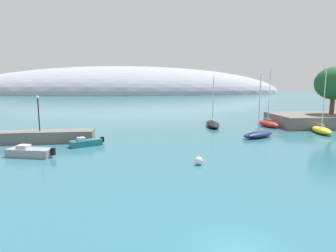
{
  "coord_description": "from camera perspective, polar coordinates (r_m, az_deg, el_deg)",
  "views": [
    {
      "loc": [
        -4.45,
        -12.32,
        8.04
      ],
      "look_at": [
        -1.07,
        27.82,
        1.92
      ],
      "focal_mm": 30.33,
      "sensor_mm": 36.0,
      "label": 1
    }
  ],
  "objects": [
    {
      "name": "tree_clump_shore",
      "position": [
        62.14,
        30.38,
        7.4
      ],
      "size": [
        6.81,
        6.81,
        8.88
      ],
      "color": "brown",
      "rests_on": "shore_outcrop"
    },
    {
      "name": "water",
      "position": [
        15.37,
        13.92,
        -23.17
      ],
      "size": [
        600.0,
        600.0,
        0.0
      ],
      "primitive_type": "plane",
      "color": "#2D6675",
      "rests_on": "ground"
    },
    {
      "name": "sailboat_red_near_shore",
      "position": [
        55.79,
        19.42,
        0.52
      ],
      "size": [
        2.92,
        5.97,
        10.77
      ],
      "rotation": [
        0.0,
        0.0,
        4.92
      ],
      "color": "red",
      "rests_on": "water"
    },
    {
      "name": "motorboat_teal_outer",
      "position": [
        38.1,
        -16.17,
        -3.22
      ],
      "size": [
        4.28,
        3.26,
        1.19
      ],
      "rotation": [
        0.0,
        0.0,
        3.66
      ],
      "color": "#1E6B70",
      "rests_on": "water"
    },
    {
      "name": "sailboat_navy_mid_mooring",
      "position": [
        44.17,
        17.65,
        -1.53
      ],
      "size": [
        6.12,
        4.59,
        9.37
      ],
      "rotation": [
        0.0,
        0.0,
        0.5
      ],
      "color": "navy",
      "rests_on": "water"
    },
    {
      "name": "harbor_lamp_post",
      "position": [
        42.01,
        -24.61,
        3.01
      ],
      "size": [
        0.36,
        0.36,
        4.77
      ],
      "color": "black",
      "rests_on": "breakwater_rocks"
    },
    {
      "name": "sailboat_yellow_end_of_line",
      "position": [
        51.76,
        28.47,
        -0.65
      ],
      "size": [
        2.74,
        5.87,
        10.08
      ],
      "rotation": [
        0.0,
        0.0,
        4.56
      ],
      "color": "yellow",
      "rests_on": "water"
    },
    {
      "name": "distant_ridge",
      "position": [
        223.14,
        -9.1,
        6.46
      ],
      "size": [
        246.58,
        86.51,
        41.22
      ],
      "primitive_type": "ellipsoid",
      "color": "#999EA8",
      "rests_on": "ground"
    },
    {
      "name": "breakwater_rocks",
      "position": [
        43.27,
        -27.28,
        -1.97
      ],
      "size": [
        19.06,
        3.98,
        1.59
      ],
      "primitive_type": "cube",
      "rotation": [
        0.0,
        0.0,
        0.05
      ],
      "color": "#66605B",
      "rests_on": "ground"
    },
    {
      "name": "motorboat_grey_foreground",
      "position": [
        34.92,
        -25.96,
        -4.74
      ],
      "size": [
        5.53,
        2.89,
        1.29
      ],
      "rotation": [
        0.0,
        0.0,
        2.9
      ],
      "color": "gray",
      "rests_on": "water"
    },
    {
      "name": "mooring_buoy_white",
      "position": [
        28.49,
        6.22,
        -6.96
      ],
      "size": [
        0.81,
        0.81,
        0.81
      ],
      "primitive_type": "sphere",
      "color": "silver",
      "rests_on": "water"
    },
    {
      "name": "sailboat_black_outer_mooring",
      "position": [
        53.33,
        8.95,
        0.47
      ],
      "size": [
        3.01,
        7.99,
        9.25
      ],
      "rotation": [
        0.0,
        0.0,
        4.61
      ],
      "color": "black",
      "rests_on": "water"
    },
    {
      "name": "shore_outcrop",
      "position": [
        61.53,
        28.64,
        1.09
      ],
      "size": [
        18.63,
        10.79,
        2.18
      ],
      "primitive_type": "cube",
      "color": "#66605B",
      "rests_on": "ground"
    }
  ]
}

